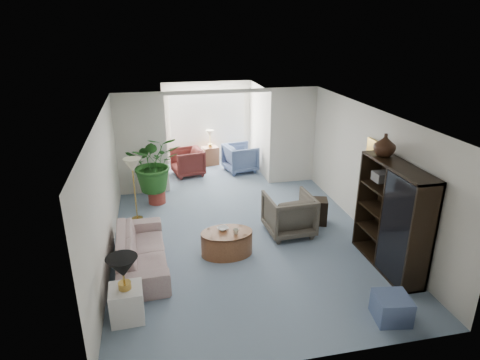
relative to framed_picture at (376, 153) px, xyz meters
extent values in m
plane|color=gray|center=(-2.46, 0.10, -1.70)|extent=(6.00, 6.00, 0.00)
plane|color=gray|center=(-2.46, 4.20, -1.70)|extent=(2.60, 2.60, 0.00)
cube|color=white|center=(-4.36, 3.10, -0.45)|extent=(1.20, 0.12, 2.50)
cube|color=white|center=(-0.56, 3.10, -0.45)|extent=(1.20, 0.12, 2.50)
cube|color=white|center=(-2.46, 3.10, 0.75)|extent=(2.60, 0.12, 0.10)
cube|color=white|center=(-2.46, 5.28, -0.30)|extent=(2.20, 0.02, 1.50)
cube|color=white|center=(-2.46, 5.25, -0.30)|extent=(2.20, 0.02, 1.50)
cube|color=#C0B499|center=(0.00, 0.00, 0.00)|extent=(0.04, 0.50, 0.40)
imported|color=#B3A698|center=(-4.41, -0.26, -1.40)|extent=(0.90, 2.11, 0.61)
cube|color=silver|center=(-4.61, -1.61, -1.45)|extent=(0.48, 0.48, 0.51)
cone|color=black|center=(-4.61, -1.61, -0.84)|extent=(0.44, 0.44, 0.30)
cone|color=beige|center=(-4.54, 1.62, -0.45)|extent=(0.36, 0.36, 0.28)
cylinder|color=brown|center=(-2.89, -0.17, -1.47)|extent=(1.22, 1.22, 0.45)
imported|color=white|center=(-2.94, -0.07, -1.23)|extent=(0.25, 0.25, 0.05)
imported|color=beige|center=(-2.74, -0.27, -1.20)|extent=(0.13, 0.13, 0.09)
imported|color=#635C4E|center=(-1.53, 0.37, -1.28)|extent=(0.94, 0.97, 0.84)
cube|color=black|center=(-0.83, 0.67, -1.43)|extent=(0.54, 0.48, 0.54)
cube|color=black|center=(-0.23, -1.13, -0.77)|extent=(0.45, 1.68, 1.87)
imported|color=#331C11|center=(-0.23, -0.63, 0.36)|extent=(0.37, 0.37, 0.39)
cube|color=slate|center=(-0.91, -2.42, -1.51)|extent=(0.54, 0.54, 0.38)
cylinder|color=maroon|center=(-4.09, 2.45, -1.54)|extent=(0.40, 0.40, 0.32)
imported|color=#23591E|center=(-4.09, 2.45, -0.71)|extent=(1.21, 1.05, 1.34)
imported|color=slate|center=(-1.70, 4.20, -1.31)|extent=(1.00, 0.98, 0.78)
imported|color=#5A1F20|center=(-3.20, 4.20, -1.33)|extent=(0.96, 0.94, 0.74)
cube|color=brown|center=(-2.45, 4.95, -1.43)|extent=(0.50, 0.42, 0.54)
cube|color=#4A4845|center=(-0.28, -0.77, -0.16)|extent=(0.30, 0.26, 0.16)
cube|color=#4E4C49|center=(-0.28, -1.37, -0.61)|extent=(0.30, 0.26, 0.16)
cube|color=#272422|center=(-0.28, -1.65, -1.06)|extent=(0.30, 0.26, 0.16)
camera|label=1|loc=(-4.05, -6.72, 2.33)|focal=31.00mm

